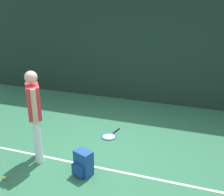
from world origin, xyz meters
The scene contains 7 objects.
ground_plane centered at (0.00, 0.00, 0.00)m, with size 12.00×12.00×0.00m, color #2D6B47.
back_fence centered at (0.00, 3.00, 1.46)m, with size 10.00×0.10×2.92m, color #192D23.
court_line centered at (0.00, -0.50, 0.00)m, with size 9.00×0.05×0.00m, color white.
tennis_player centered at (-1.11, -0.58, 0.97)m, with size 0.42×0.45×1.70m.
tennis_racket centered at (-0.14, 0.65, 0.01)m, with size 0.39×0.64×0.03m.
backpack centered at (-0.12, -0.76, 0.21)m, with size 0.35×0.35×0.44m.
tennis_ball_near_player centered at (-1.31, -1.33, 0.03)m, with size 0.07×0.07×0.07m, color #CCE033.
Camera 1 is at (1.69, -4.51, 2.96)m, focal length 45.71 mm.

